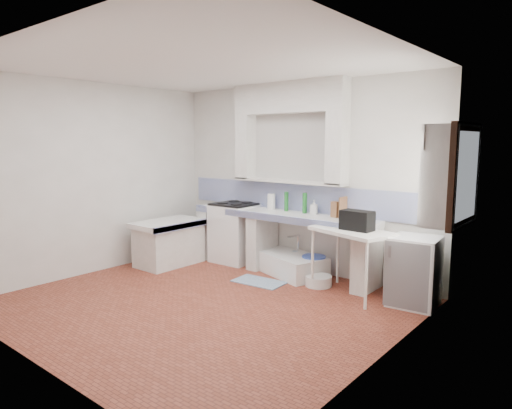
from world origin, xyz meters
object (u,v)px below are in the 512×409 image
Objects in this scene: sink at (289,264)px; fridge at (415,271)px; stove at (235,233)px; side_table at (351,262)px.

sink is 1.93m from fridge.
fridge is at bearing 14.26° from sink.
stove is 1.12× the size of fridge.
stove reaches higher than side_table.
stove is 1.14m from sink.
side_table is 1.23× the size of fridge.
side_table is 0.77m from fridge.
fridge is (0.76, 0.16, -0.01)m from side_table.
fridge reaches higher than side_table.
fridge reaches higher than sink.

